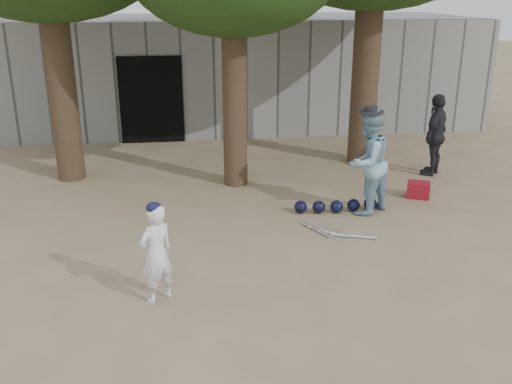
{
  "coord_description": "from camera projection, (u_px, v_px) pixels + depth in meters",
  "views": [
    {
      "loc": [
        -0.42,
        -6.84,
        3.79
      ],
      "look_at": [
        0.6,
        1.0,
        0.95
      ],
      "focal_mm": 40.0,
      "sensor_mm": 36.0,
      "label": 1
    }
  ],
  "objects": [
    {
      "name": "boy_player",
      "position": [
        157.0,
        254.0,
        7.13
      ],
      "size": [
        0.57,
        0.53,
        1.3
      ],
      "primitive_type": "imported",
      "rotation": [
        0.0,
        0.0,
        3.77
      ],
      "color": "white",
      "rests_on": "ground"
    },
    {
      "name": "spectator_blue",
      "position": [
        367.0,
        163.0,
        9.91
      ],
      "size": [
        1.14,
        1.1,
        1.85
      ],
      "primitive_type": "imported",
      "rotation": [
        0.0,
        0.0,
        3.8
      ],
      "color": "#7FACC5",
      "rests_on": "ground"
    },
    {
      "name": "helmet_row",
      "position": [
        336.0,
        206.0,
        10.19
      ],
      "size": [
        1.51,
        0.3,
        0.23
      ],
      "color": "black",
      "rests_on": "ground"
    },
    {
      "name": "spectator_dark",
      "position": [
        436.0,
        135.0,
        12.01
      ],
      "size": [
        1.0,
        1.03,
        1.74
      ],
      "primitive_type": "imported",
      "rotation": [
        0.0,
        0.0,
        3.96
      ],
      "color": "black",
      "rests_on": "ground"
    },
    {
      "name": "bat_pile",
      "position": [
        334.0,
        233.0,
        9.29
      ],
      "size": [
        1.08,
        0.84,
        0.06
      ],
      "color": "silver",
      "rests_on": "ground"
    },
    {
      "name": "ground",
      "position": [
        222.0,
        285.0,
        7.72
      ],
      "size": [
        70.0,
        70.0,
        0.0
      ],
      "primitive_type": "plane",
      "color": "#937C5E",
      "rests_on": "ground"
    },
    {
      "name": "back_building",
      "position": [
        195.0,
        70.0,
        16.86
      ],
      "size": [
        16.0,
        5.24,
        3.0
      ],
      "color": "gray",
      "rests_on": "ground"
    },
    {
      "name": "red_bag",
      "position": [
        418.0,
        190.0,
        10.89
      ],
      "size": [
        0.51,
        0.47,
        0.3
      ],
      "primitive_type": "cube",
      "rotation": [
        0.0,
        0.0,
        -0.43
      ],
      "color": "maroon",
      "rests_on": "ground"
    }
  ]
}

